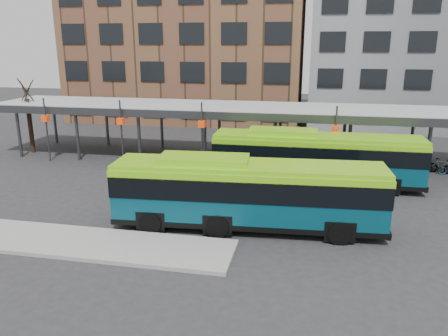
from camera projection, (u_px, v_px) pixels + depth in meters
ground at (214, 227)px, 21.37m from camera, size 120.00×120.00×0.00m
boarding_island at (79, 242)px, 19.57m from camera, size 14.00×3.00×0.18m
canopy at (251, 110)px, 32.43m from camera, size 40.00×6.53×4.80m
tree at (30, 123)px, 35.43m from camera, size 1.64×1.64×5.60m
building_brick at (190, 22)px, 50.38m from camera, size 26.00×14.00×22.00m
building_grey at (429, 30)px, 45.71m from camera, size 24.00×14.00×20.00m
bus_front at (247, 192)px, 20.87m from camera, size 12.98×3.58×3.54m
bus_rear at (315, 157)px, 27.29m from camera, size 12.80×3.01×3.52m
bike_rack at (435, 167)px, 30.10m from camera, size 5.42×1.27×1.05m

